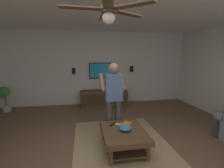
% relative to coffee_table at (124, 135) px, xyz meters
% --- Properties ---
extents(ground_plane, '(8.66, 8.66, 0.00)m').
position_rel_coffee_table_xyz_m(ground_plane, '(-0.37, 0.24, -0.30)').
color(ground_plane, brown).
extents(wall_back_tv, '(0.10, 7.01, 2.65)m').
position_rel_coffee_table_xyz_m(wall_back_tv, '(3.28, 0.24, 1.03)').
color(wall_back_tv, silver).
rests_on(wall_back_tv, ground).
extents(area_rug, '(2.48, 1.90, 0.01)m').
position_rel_coffee_table_xyz_m(area_rug, '(0.20, 0.00, -0.29)').
color(area_rug, '#9E8460').
rests_on(area_rug, ground).
extents(coffee_table, '(1.00, 0.80, 0.40)m').
position_rel_coffee_table_xyz_m(coffee_table, '(0.00, 0.00, 0.00)').
color(coffee_table, '#513823').
rests_on(coffee_table, ground).
extents(media_console, '(0.45, 1.70, 0.55)m').
position_rel_coffee_table_xyz_m(media_console, '(2.95, -0.01, -0.02)').
color(media_console, '#513823').
rests_on(media_console, ground).
extents(tv, '(0.05, 1.03, 0.58)m').
position_rel_coffee_table_xyz_m(tv, '(3.19, -0.01, 0.96)').
color(tv, black).
extents(person_standing, '(0.54, 0.54, 1.64)m').
position_rel_coffee_table_xyz_m(person_standing, '(0.62, 0.08, 0.64)').
color(person_standing, '#3F3F3F').
rests_on(person_standing, ground).
extents(potted_plant_tall, '(0.32, 0.40, 0.82)m').
position_rel_coffee_table_xyz_m(potted_plant_tall, '(2.75, 3.22, 0.25)').
color(potted_plant_tall, '#B7B2A8').
rests_on(potted_plant_tall, ground).
extents(bowl, '(0.24, 0.24, 0.11)m').
position_rel_coffee_table_xyz_m(bowl, '(-0.02, -0.02, 0.16)').
color(bowl, teal).
rests_on(bowl, coffee_table).
extents(remote_white, '(0.12, 0.15, 0.02)m').
position_rel_coffee_table_xyz_m(remote_white, '(0.25, 0.03, 0.12)').
color(remote_white, white).
rests_on(remote_white, coffee_table).
extents(remote_black, '(0.15, 0.12, 0.02)m').
position_rel_coffee_table_xyz_m(remote_black, '(0.27, 0.18, 0.12)').
color(remote_black, black).
rests_on(remote_black, coffee_table).
extents(book, '(0.27, 0.27, 0.04)m').
position_rel_coffee_table_xyz_m(book, '(0.22, -0.11, 0.12)').
color(book, orange).
rests_on(book, coffee_table).
extents(vase_round, '(0.22, 0.22, 0.22)m').
position_rel_coffee_table_xyz_m(vase_round, '(2.93, -0.05, 0.36)').
color(vase_round, orange).
rests_on(vase_round, media_console).
extents(wall_speaker_left, '(0.06, 0.12, 0.22)m').
position_rel_coffee_table_xyz_m(wall_speaker_left, '(3.20, -1.11, 1.00)').
color(wall_speaker_left, black).
extents(wall_speaker_right, '(0.06, 0.12, 0.22)m').
position_rel_coffee_table_xyz_m(wall_speaker_right, '(3.20, 1.05, 0.96)').
color(wall_speaker_right, black).
extents(ceiling_fan, '(1.20, 1.15, 0.46)m').
position_rel_coffee_table_xyz_m(ceiling_fan, '(-0.66, 0.38, 2.03)').
color(ceiling_fan, '#4C3828').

